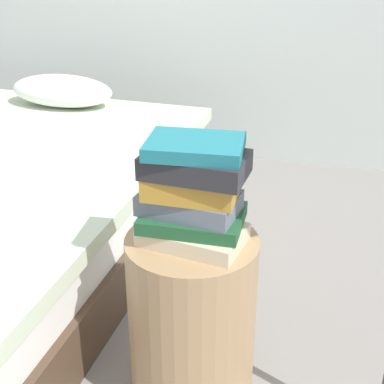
{
  "coord_description": "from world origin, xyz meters",
  "views": [
    {
      "loc": [
        0.34,
        -1.31,
        1.35
      ],
      "look_at": [
        0.0,
        0.0,
        0.7
      ],
      "focal_mm": 52.94,
      "sensor_mm": 36.0,
      "label": 1
    }
  ],
  "objects_px": {
    "book_forest": "(193,218)",
    "book_teal": "(195,146)",
    "book_cream": "(193,235)",
    "book_ochre": "(192,185)",
    "book_charcoal": "(195,165)",
    "book_slate": "(189,203)",
    "side_table": "(192,320)"
  },
  "relations": [
    {
      "from": "side_table",
      "to": "book_ochre",
      "type": "distance_m",
      "value": 0.45
    },
    {
      "from": "book_teal",
      "to": "book_charcoal",
      "type": "bearing_deg",
      "value": -80.61
    },
    {
      "from": "side_table",
      "to": "book_cream",
      "type": "height_order",
      "value": "book_cream"
    },
    {
      "from": "side_table",
      "to": "book_charcoal",
      "type": "distance_m",
      "value": 0.51
    },
    {
      "from": "book_cream",
      "to": "book_charcoal",
      "type": "height_order",
      "value": "book_charcoal"
    },
    {
      "from": "side_table",
      "to": "book_charcoal",
      "type": "xyz_separation_m",
      "value": [
        0.01,
        -0.01,
        0.51
      ]
    },
    {
      "from": "side_table",
      "to": "book_slate",
      "type": "relative_size",
      "value": 2.13
    },
    {
      "from": "book_cream",
      "to": "book_teal",
      "type": "distance_m",
      "value": 0.25
    },
    {
      "from": "book_cream",
      "to": "book_teal",
      "type": "xyz_separation_m",
      "value": [
        0.0,
        0.01,
        0.25
      ]
    },
    {
      "from": "book_ochre",
      "to": "book_charcoal",
      "type": "distance_m",
      "value": 0.06
    },
    {
      "from": "book_cream",
      "to": "book_charcoal",
      "type": "bearing_deg",
      "value": 35.13
    },
    {
      "from": "book_forest",
      "to": "book_ochre",
      "type": "distance_m",
      "value": 0.11
    },
    {
      "from": "book_cream",
      "to": "book_forest",
      "type": "relative_size",
      "value": 1.01
    },
    {
      "from": "side_table",
      "to": "book_teal",
      "type": "height_order",
      "value": "book_teal"
    },
    {
      "from": "book_forest",
      "to": "book_charcoal",
      "type": "xyz_separation_m",
      "value": [
        0.01,
        -0.02,
        0.17
      ]
    },
    {
      "from": "book_forest",
      "to": "book_charcoal",
      "type": "height_order",
      "value": "book_charcoal"
    },
    {
      "from": "book_forest",
      "to": "book_teal",
      "type": "relative_size",
      "value": 1.11
    },
    {
      "from": "book_charcoal",
      "to": "book_forest",
      "type": "bearing_deg",
      "value": 125.76
    },
    {
      "from": "book_ochre",
      "to": "side_table",
      "type": "bearing_deg",
      "value": 121.98
    },
    {
      "from": "book_cream",
      "to": "book_forest",
      "type": "bearing_deg",
      "value": 112.54
    },
    {
      "from": "side_table",
      "to": "book_ochre",
      "type": "bearing_deg",
      "value": -57.81
    },
    {
      "from": "book_forest",
      "to": "book_slate",
      "type": "distance_m",
      "value": 0.05
    },
    {
      "from": "book_slate",
      "to": "book_ochre",
      "type": "distance_m",
      "value": 0.06
    },
    {
      "from": "book_forest",
      "to": "book_ochre",
      "type": "height_order",
      "value": "book_ochre"
    },
    {
      "from": "book_forest",
      "to": "book_ochre",
      "type": "bearing_deg",
      "value": -84.92
    },
    {
      "from": "side_table",
      "to": "book_charcoal",
      "type": "relative_size",
      "value": 2.07
    },
    {
      "from": "book_cream",
      "to": "book_ochre",
      "type": "bearing_deg",
      "value": 126.72
    },
    {
      "from": "book_slate",
      "to": "book_charcoal",
      "type": "height_order",
      "value": "book_charcoal"
    },
    {
      "from": "book_charcoal",
      "to": "book_ochre",
      "type": "bearing_deg",
      "value": 164.44
    },
    {
      "from": "book_ochre",
      "to": "book_charcoal",
      "type": "xyz_separation_m",
      "value": [
        0.01,
        -0.0,
        0.06
      ]
    },
    {
      "from": "book_ochre",
      "to": "book_charcoal",
      "type": "height_order",
      "value": "book_charcoal"
    },
    {
      "from": "book_slate",
      "to": "side_table",
      "type": "bearing_deg",
      "value": -29.77
    }
  ]
}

